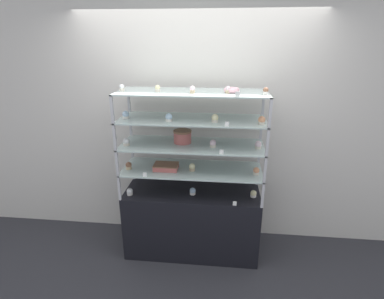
% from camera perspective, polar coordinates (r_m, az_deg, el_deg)
% --- Properties ---
extents(ground_plane, '(20.00, 20.00, 0.00)m').
position_cam_1_polar(ground_plane, '(3.55, 0.00, -18.33)').
color(ground_plane, '#2D2D33').
extents(back_wall, '(8.00, 0.05, 2.60)m').
position_cam_1_polar(back_wall, '(3.31, 0.73, 4.16)').
color(back_wall, silver).
rests_on(back_wall, ground_plane).
extents(display_base, '(1.40, 0.51, 0.72)m').
position_cam_1_polar(display_base, '(3.34, 0.00, -13.47)').
color(display_base, black).
rests_on(display_base, ground_plane).
extents(display_riser_lower, '(1.40, 0.51, 0.26)m').
position_cam_1_polar(display_riser_lower, '(3.05, 0.00, -3.92)').
color(display_riser_lower, '#B7B7BC').
rests_on(display_riser_lower, display_base).
extents(display_riser_middle, '(1.40, 0.51, 0.26)m').
position_cam_1_polar(display_riser_middle, '(2.95, 0.00, 0.69)').
color(display_riser_middle, '#B7B7BC').
rests_on(display_riser_middle, display_riser_lower).
extents(display_riser_upper, '(1.40, 0.51, 0.26)m').
position_cam_1_polar(display_riser_upper, '(2.88, 0.00, 5.59)').
color(display_riser_upper, '#B7B7BC').
rests_on(display_riser_upper, display_riser_middle).
extents(display_riser_top, '(1.40, 0.51, 0.26)m').
position_cam_1_polar(display_riser_top, '(2.82, 0.00, 10.70)').
color(display_riser_top, '#B7B7BC').
rests_on(display_riser_top, display_riser_upper).
extents(layer_cake_centerpiece, '(0.18, 0.18, 0.13)m').
position_cam_1_polar(layer_cake_centerpiece, '(2.99, -1.82, 2.50)').
color(layer_cake_centerpiece, '#C66660').
rests_on(layer_cake_centerpiece, display_riser_middle).
extents(sheet_cake_frosted, '(0.24, 0.17, 0.06)m').
position_cam_1_polar(sheet_cake_frosted, '(3.03, -4.96, -3.28)').
color(sheet_cake_frosted, '#C66660').
rests_on(sheet_cake_frosted, display_riser_lower).
extents(cupcake_0, '(0.06, 0.06, 0.07)m').
position_cam_1_polar(cupcake_0, '(3.15, -11.78, -7.88)').
color(cupcake_0, white).
rests_on(cupcake_0, display_base).
extents(cupcake_1, '(0.06, 0.06, 0.07)m').
position_cam_1_polar(cupcake_1, '(3.09, 0.12, -7.96)').
color(cupcake_1, white).
rests_on(cupcake_1, display_base).
extents(cupcake_2, '(0.06, 0.06, 0.07)m').
position_cam_1_polar(cupcake_2, '(3.11, 11.62, -8.26)').
color(cupcake_2, white).
rests_on(cupcake_2, display_base).
extents(price_tag_0, '(0.04, 0.00, 0.04)m').
position_cam_1_polar(price_tag_0, '(2.93, 8.13, -10.14)').
color(price_tag_0, white).
rests_on(price_tag_0, display_base).
extents(cupcake_3, '(0.06, 0.06, 0.08)m').
position_cam_1_polar(cupcake_3, '(3.09, -11.98, -3.03)').
color(cupcake_3, '#CCB28C').
rests_on(cupcake_3, display_riser_lower).
extents(cupcake_4, '(0.06, 0.06, 0.08)m').
position_cam_1_polar(cupcake_4, '(2.99, 0.02, -3.40)').
color(cupcake_4, '#CCB28C').
rests_on(cupcake_4, display_riser_lower).
extents(cupcake_5, '(0.06, 0.06, 0.08)m').
position_cam_1_polar(cupcake_5, '(2.97, 12.14, -4.05)').
color(cupcake_5, beige).
rests_on(cupcake_5, display_riser_lower).
extents(price_tag_1, '(0.04, 0.00, 0.04)m').
position_cam_1_polar(price_tag_1, '(2.90, -8.99, -4.76)').
color(price_tag_1, white).
rests_on(price_tag_1, display_riser_lower).
extents(cupcake_6, '(0.06, 0.06, 0.07)m').
position_cam_1_polar(cupcake_6, '(2.99, -12.40, 1.41)').
color(cupcake_6, beige).
rests_on(cupcake_6, display_riser_middle).
extents(cupcake_7, '(0.06, 0.06, 0.07)m').
position_cam_1_polar(cupcake_7, '(2.88, 4.01, 1.13)').
color(cupcake_7, beige).
rests_on(cupcake_7, display_riser_middle).
extents(cupcake_8, '(0.06, 0.06, 0.07)m').
position_cam_1_polar(cupcake_8, '(2.90, 12.49, 0.85)').
color(cupcake_8, beige).
rests_on(cupcake_8, display_riser_middle).
extents(price_tag_2, '(0.04, 0.00, 0.04)m').
position_cam_1_polar(price_tag_2, '(2.70, 5.65, -0.46)').
color(price_tag_2, white).
rests_on(price_tag_2, display_riser_middle).
extents(cupcake_9, '(0.06, 0.06, 0.07)m').
position_cam_1_polar(cupcake_9, '(2.95, -12.52, 6.43)').
color(cupcake_9, white).
rests_on(cupcake_9, display_riser_upper).
extents(cupcake_10, '(0.06, 0.06, 0.07)m').
position_cam_1_polar(cupcake_10, '(2.78, -4.43, 6.06)').
color(cupcake_10, white).
rests_on(cupcake_10, display_riser_upper).
extents(cupcake_11, '(0.06, 0.06, 0.07)m').
position_cam_1_polar(cupcake_11, '(2.76, 4.38, 5.92)').
color(cupcake_11, beige).
rests_on(cupcake_11, display_riser_upper).
extents(cupcake_12, '(0.06, 0.06, 0.07)m').
position_cam_1_polar(cupcake_12, '(2.75, 13.13, 5.40)').
color(cupcake_12, beige).
rests_on(cupcake_12, display_riser_upper).
extents(price_tag_3, '(0.04, 0.00, 0.04)m').
position_cam_1_polar(price_tag_3, '(2.62, 6.68, 4.83)').
color(price_tag_3, white).
rests_on(price_tag_3, display_riser_upper).
extents(cupcake_13, '(0.05, 0.05, 0.06)m').
position_cam_1_polar(cupcake_13, '(2.92, -13.22, 11.39)').
color(cupcake_13, beige).
rests_on(cupcake_13, display_riser_top).
extents(cupcake_14, '(0.05, 0.05, 0.06)m').
position_cam_1_polar(cupcake_14, '(2.81, -6.56, 11.48)').
color(cupcake_14, beige).
rests_on(cupcake_14, display_riser_top).
extents(cupcake_15, '(0.05, 0.05, 0.06)m').
position_cam_1_polar(cupcake_15, '(2.73, 0.08, 11.34)').
color(cupcake_15, '#CCB28C').
rests_on(cupcake_15, display_riser_top).
extents(cupcake_16, '(0.05, 0.05, 0.06)m').
position_cam_1_polar(cupcake_16, '(2.75, 6.87, 11.26)').
color(cupcake_16, '#CCB28C').
rests_on(cupcake_16, display_riser_top).
extents(cupcake_17, '(0.05, 0.05, 0.06)m').
position_cam_1_polar(cupcake_17, '(2.72, 13.86, 10.75)').
color(cupcake_17, white).
rests_on(cupcake_17, display_riser_top).
extents(price_tag_4, '(0.04, 0.00, 0.04)m').
position_cam_1_polar(price_tag_4, '(2.57, 8.68, 10.37)').
color(price_tag_4, white).
rests_on(price_tag_4, display_riser_top).
extents(donut_glazed, '(0.14, 0.14, 0.04)m').
position_cam_1_polar(donut_glazed, '(2.79, 7.56, 11.17)').
color(donut_glazed, '#EFB2BC').
rests_on(donut_glazed, display_riser_top).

